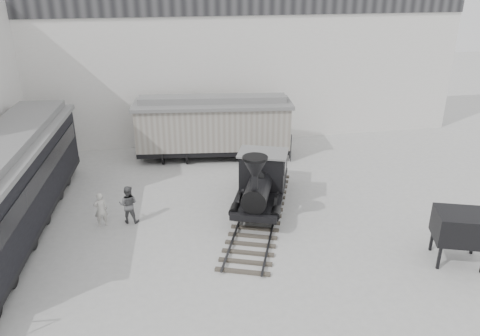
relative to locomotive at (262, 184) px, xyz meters
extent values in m
plane|color=#9E9E9B|center=(-1.16, -4.09, -1.26)|extent=(90.00, 90.00, 0.00)
cube|color=silver|center=(-1.16, 10.91, 4.24)|extent=(34.00, 2.40, 11.00)
cube|color=#342E29|center=(-0.28, -0.71, -1.18)|extent=(5.45, 9.78, 0.17)
cube|color=#2D2D30|center=(-0.98, -0.44, -1.12)|extent=(3.56, 9.05, 0.06)
cube|color=#2D2D30|center=(0.43, -0.99, -1.12)|extent=(3.56, 9.05, 0.06)
cylinder|color=black|center=(-1.23, -0.91, -0.51)|extent=(0.53, 1.12, 1.16)
cylinder|color=black|center=(0.30, -1.50, -0.51)|extent=(0.53, 1.12, 1.16)
cylinder|color=black|center=(-0.74, 0.37, -0.51)|extent=(0.53, 1.12, 1.16)
cylinder|color=black|center=(0.79, -0.23, -0.51)|extent=(0.53, 1.12, 1.16)
cube|color=black|center=(-0.22, -0.57, -0.39)|extent=(3.33, 4.29, 0.29)
cylinder|color=black|center=(-0.48, -1.25, 0.28)|extent=(1.85, 2.63, 1.05)
cylinder|color=black|center=(-0.83, -2.14, 1.10)|extent=(0.35, 0.35, 0.63)
cone|color=black|center=(-0.83, -2.14, 1.79)|extent=(1.31, 1.31, 0.74)
sphere|color=black|center=(-0.33, -0.86, 0.79)|extent=(0.55, 0.55, 0.55)
cube|color=black|center=(0.12, 0.32, 0.57)|extent=(2.42, 2.06, 1.63)
cube|color=slate|center=(0.12, 0.32, 1.43)|extent=(2.70, 2.33, 0.08)
cube|color=black|center=(0.80, 2.08, -0.01)|extent=(2.52, 2.64, 0.95)
cylinder|color=black|center=(-3.52, 7.40, -0.86)|extent=(2.07, 1.04, 0.79)
cylinder|color=black|center=(1.01, 6.82, -0.86)|extent=(2.07, 1.04, 0.79)
cube|color=black|center=(-1.25, 7.11, -0.67)|extent=(9.18, 3.61, 0.30)
cube|color=gray|center=(-1.25, 7.11, 0.72)|extent=(9.19, 3.70, 2.48)
cube|color=slate|center=(-1.25, 7.11, 2.06)|extent=(9.52, 4.04, 0.20)
cube|color=slate|center=(-1.25, 7.11, 2.34)|extent=(8.62, 2.27, 0.36)
cylinder|color=black|center=(-10.62, 3.82, -0.82)|extent=(2.37, 1.06, 0.88)
cube|color=black|center=(-10.96, -0.56, -0.59)|extent=(3.95, 14.63, 0.31)
cube|color=black|center=(-10.91, 0.06, 0.98)|extent=(3.90, 12.76, 2.83)
cube|color=black|center=(-9.43, -0.05, 1.40)|extent=(0.96, 11.70, 0.79)
cube|color=slate|center=(-10.91, 0.06, 2.50)|extent=(4.14, 13.19, 0.21)
imported|color=beige|center=(-7.31, -0.26, -0.46)|extent=(0.64, 0.48, 1.60)
imported|color=#4E4E50|center=(-6.13, -0.15, -0.38)|extent=(0.97, 0.83, 1.75)
cube|color=black|center=(5.41, -6.13, -0.78)|extent=(0.13, 0.13, 0.96)
cube|color=black|center=(5.86, -4.90, -0.78)|extent=(0.13, 0.13, 0.96)
cube|color=black|center=(7.33, -5.45, -0.78)|extent=(0.13, 0.13, 0.96)
cube|color=black|center=(6.37, -5.79, 0.26)|extent=(2.34, 2.13, 1.13)
cone|color=black|center=(6.37, -5.79, -0.44)|extent=(1.90, 1.90, 0.43)
camera|label=1|loc=(-4.85, -19.31, 9.13)|focal=35.00mm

